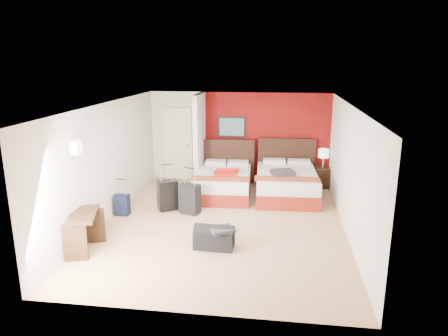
% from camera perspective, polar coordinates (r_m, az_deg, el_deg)
% --- Properties ---
extents(ground, '(6.50, 6.50, 0.00)m').
position_cam_1_polar(ground, '(8.85, -0.08, -7.62)').
color(ground, tan).
rests_on(ground, ground).
extents(room_walls, '(5.02, 6.52, 2.50)m').
position_cam_1_polar(room_walls, '(10.08, -6.92, 2.56)').
color(room_walls, silver).
rests_on(room_walls, ground).
extents(red_accent_panel, '(3.50, 0.04, 2.50)m').
position_cam_1_polar(red_accent_panel, '(11.54, 5.80, 4.13)').
color(red_accent_panel, maroon).
rests_on(red_accent_panel, ground).
extents(partition_wall, '(0.12, 1.20, 2.50)m').
position_cam_1_polar(partition_wall, '(11.12, -3.38, 3.78)').
color(partition_wall, silver).
rests_on(partition_wall, ground).
extents(entry_door, '(0.82, 0.06, 2.05)m').
position_cam_1_polar(entry_door, '(11.89, -6.37, 3.33)').
color(entry_door, silver).
rests_on(entry_door, ground).
extents(bed_left, '(1.47, 2.03, 0.59)m').
position_cam_1_polar(bed_left, '(10.53, -0.15, -2.19)').
color(bed_left, silver).
rests_on(bed_left, ground).
extents(bed_right, '(1.57, 2.19, 0.64)m').
position_cam_1_polar(bed_right, '(10.51, 8.59, -2.26)').
color(bed_right, white).
rests_on(bed_right, ground).
extents(red_suitcase_open, '(0.73, 0.88, 0.10)m').
position_cam_1_polar(red_suitcase_open, '(10.33, 0.33, -0.55)').
color(red_suitcase_open, red).
rests_on(red_suitcase_open, bed_left).
extents(jacket_bundle, '(0.63, 0.57, 0.13)m').
position_cam_1_polar(jacket_bundle, '(10.12, 8.13, -0.66)').
color(jacket_bundle, '#35353A').
rests_on(jacket_bundle, bed_right).
extents(nightstand, '(0.39, 0.39, 0.54)m').
position_cam_1_polar(nightstand, '(11.49, 13.39, -1.27)').
color(nightstand, black).
rests_on(nightstand, ground).
extents(table_lamp, '(0.34, 0.34, 0.51)m').
position_cam_1_polar(table_lamp, '(11.36, 13.55, 1.29)').
color(table_lamp, silver).
rests_on(table_lamp, nightstand).
extents(suitcase_black, '(0.53, 0.47, 0.67)m').
position_cam_1_polar(suitcase_black, '(9.56, -7.77, -3.87)').
color(suitcase_black, black).
rests_on(suitcase_black, ground).
extents(suitcase_charcoal, '(0.50, 0.40, 0.65)m').
position_cam_1_polar(suitcase_charcoal, '(9.31, -4.73, -4.40)').
color(suitcase_charcoal, black).
rests_on(suitcase_charcoal, ground).
extents(suitcase_navy, '(0.33, 0.22, 0.45)m').
position_cam_1_polar(suitcase_navy, '(9.47, -13.88, -5.08)').
color(suitcase_navy, black).
rests_on(suitcase_navy, ground).
extents(duffel_bag, '(0.74, 0.42, 0.37)m').
position_cam_1_polar(duffel_bag, '(7.70, -1.37, -9.70)').
color(duffel_bag, black).
rests_on(duffel_bag, ground).
extents(jacket_draped, '(0.54, 0.52, 0.06)m').
position_cam_1_polar(jacket_draped, '(7.55, -0.31, -8.46)').
color(jacket_draped, '#323236').
rests_on(jacket_draped, duffel_bag).
extents(desk, '(0.67, 0.97, 0.74)m').
position_cam_1_polar(desk, '(7.90, -18.64, -8.42)').
color(desk, '#311D10').
rests_on(desk, ground).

